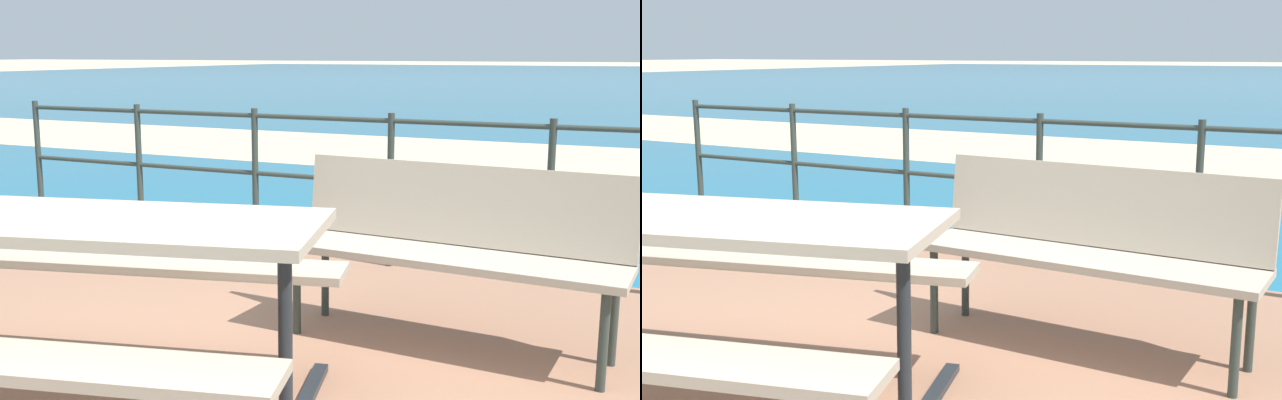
% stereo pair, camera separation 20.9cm
% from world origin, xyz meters
% --- Properties ---
extents(beach_strip, '(54.03, 4.04, 0.01)m').
position_xyz_m(beach_strip, '(0.00, 8.44, 0.01)').
color(beach_strip, beige).
rests_on(beach_strip, ground).
extents(picnic_table, '(2.03, 1.72, 0.79)m').
position_xyz_m(picnic_table, '(-0.27, -0.09, 0.66)').
color(picnic_table, tan).
rests_on(picnic_table, patio_paving).
extents(park_bench, '(1.60, 0.50, 0.84)m').
position_xyz_m(park_bench, '(0.73, 1.29, 0.58)').
color(park_bench, tan).
rests_on(park_bench, patio_paving).
extents(railing_fence, '(5.94, 0.04, 0.99)m').
position_xyz_m(railing_fence, '(0.00, 2.45, 0.67)').
color(railing_fence, '#2D3833').
rests_on(railing_fence, patio_paving).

